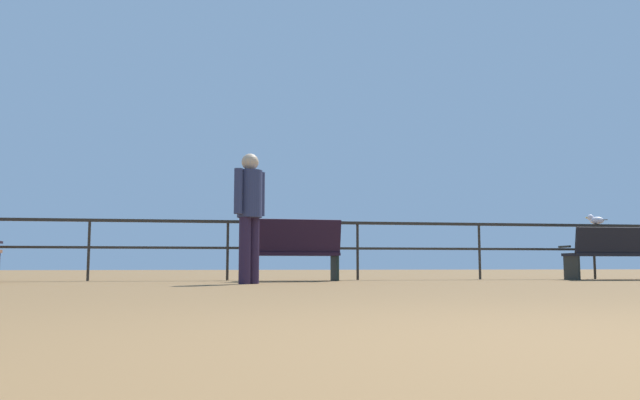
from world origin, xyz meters
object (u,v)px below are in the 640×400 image
at_px(bench_near_right, 620,251).
at_px(seagull_on_rail, 596,220).
at_px(bench_near_left, 295,248).
at_px(person_by_bench, 250,209).

height_order(bench_near_right, seagull_on_rail, seagull_on_rail).
distance_m(bench_near_left, bench_near_right, 5.58).
distance_m(bench_near_right, person_by_bench, 6.52).
height_order(person_by_bench, seagull_on_rail, person_by_bench).
relative_size(bench_near_right, seagull_on_rail, 5.24).
bearing_deg(person_by_bench, bench_near_left, 58.98).
xyz_separation_m(bench_near_left, bench_near_right, (5.58, -0.00, -0.03)).
height_order(bench_near_left, bench_near_right, bench_near_left).
distance_m(bench_near_left, seagull_on_rail, 5.71).
xyz_separation_m(bench_near_right, person_by_bench, (-6.37, -1.30, 0.53)).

